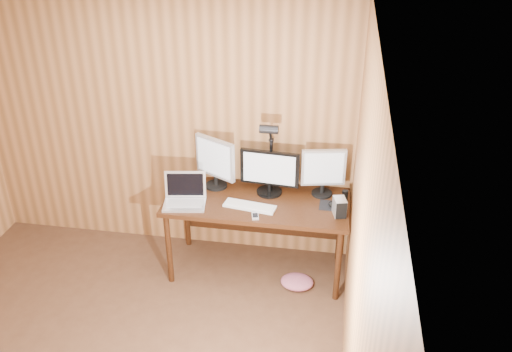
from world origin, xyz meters
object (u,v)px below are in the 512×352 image
(monitor_right, at_px, (323,171))
(speaker, at_px, (345,197))
(laptop, at_px, (185,196))
(keyboard, at_px, (250,206))
(desk_lamp, at_px, (270,146))
(monitor_center, at_px, (270,172))
(hard_drive, at_px, (340,207))
(phone, at_px, (255,216))
(desk, at_px, (258,208))
(mouse, at_px, (332,204))
(monitor_left, at_px, (215,161))

(monitor_right, bearing_deg, speaker, -42.19)
(laptop, bearing_deg, keyboard, -8.52)
(speaker, height_order, desk_lamp, desk_lamp)
(monitor_center, distance_m, hard_drive, 0.70)
(monitor_center, height_order, phone, monitor_center)
(monitor_center, bearing_deg, monitor_right, 10.61)
(desk, height_order, monitor_center, monitor_center)
(keyboard, distance_m, speaker, 0.82)
(laptop, distance_m, mouse, 1.27)
(hard_drive, bearing_deg, monitor_left, 150.06)
(desk_lamp, bearing_deg, monitor_left, -162.01)
(mouse, distance_m, phone, 0.68)
(hard_drive, distance_m, phone, 0.70)
(laptop, xyz_separation_m, speaker, (1.36, 0.21, -0.00))
(monitor_center, relative_size, monitor_left, 1.10)
(mouse, bearing_deg, hard_drive, -63.49)
(mouse, distance_m, hard_drive, 0.16)
(monitor_center, height_order, desk_lamp, desk_lamp)
(monitor_center, relative_size, monitor_right, 1.20)
(laptop, bearing_deg, speaker, -0.62)
(keyboard, bearing_deg, speaker, 23.11)
(desk, bearing_deg, phone, -85.17)
(laptop, bearing_deg, monitor_left, 47.91)
(desk, height_order, hard_drive, hard_drive)
(monitor_left, relative_size, hard_drive, 3.01)
(mouse, xyz_separation_m, phone, (-0.62, -0.27, -0.01))
(monitor_left, relative_size, monitor_right, 1.09)
(monitor_right, relative_size, phone, 3.63)
(monitor_center, distance_m, monitor_left, 0.50)
(monitor_right, xyz_separation_m, hard_drive, (0.16, -0.32, -0.16))
(keyboard, height_order, phone, keyboard)
(keyboard, xyz_separation_m, phone, (0.07, -0.14, -0.00))
(monitor_left, relative_size, desk_lamp, 0.68)
(desk, bearing_deg, monitor_center, 42.03)
(keyboard, distance_m, mouse, 0.71)
(monitor_left, xyz_separation_m, mouse, (1.06, -0.17, -0.24))
(desk, distance_m, monitor_center, 0.35)
(desk, bearing_deg, monitor_right, 12.94)
(hard_drive, bearing_deg, keyboard, 165.34)
(desk, bearing_deg, monitor_left, 164.31)
(desk, distance_m, monitor_left, 0.57)
(laptop, relative_size, phone, 3.28)
(phone, bearing_deg, monitor_left, 121.72)
(monitor_left, xyz_separation_m, hard_drive, (1.12, -0.30, -0.18))
(monitor_left, relative_size, keyboard, 1.03)
(monitor_left, height_order, hard_drive, monitor_left)
(laptop, distance_m, keyboard, 0.57)
(desk, height_order, speaker, speaker)
(keyboard, bearing_deg, hard_drive, 9.15)
(phone, bearing_deg, monitor_center, 69.15)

